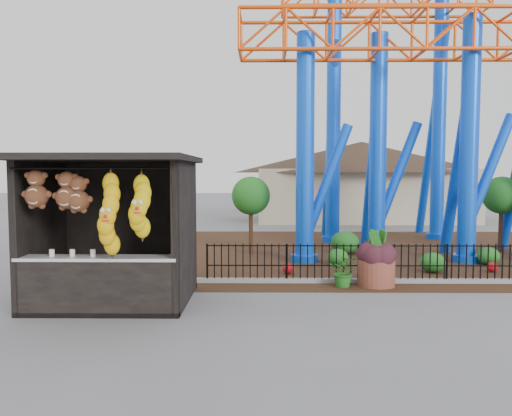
{
  "coord_description": "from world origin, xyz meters",
  "views": [
    {
      "loc": [
        0.17,
        -9.37,
        2.76
      ],
      "look_at": [
        0.04,
        1.5,
        2.0
      ],
      "focal_mm": 35.0,
      "sensor_mm": 36.0,
      "label": 1
    }
  ],
  "objects_px": {
    "prize_booth": "(110,233)",
    "potted_plant": "(344,271)",
    "roller_coaster": "(405,67)",
    "terracotta_planter": "(376,273)"
  },
  "relations": [
    {
      "from": "prize_booth",
      "to": "potted_plant",
      "type": "bearing_deg",
      "value": 17.76
    },
    {
      "from": "roller_coaster",
      "to": "potted_plant",
      "type": "distance_m",
      "value": 8.8
    },
    {
      "from": "roller_coaster",
      "to": "potted_plant",
      "type": "bearing_deg",
      "value": -117.51
    },
    {
      "from": "prize_booth",
      "to": "roller_coaster",
      "type": "height_order",
      "value": "roller_coaster"
    },
    {
      "from": "potted_plant",
      "to": "terracotta_planter",
      "type": "bearing_deg",
      "value": 20.21
    },
    {
      "from": "roller_coaster",
      "to": "terracotta_planter",
      "type": "bearing_deg",
      "value": -111.2
    },
    {
      "from": "prize_booth",
      "to": "roller_coaster",
      "type": "xyz_separation_m",
      "value": [
        8.12,
        7.32,
        4.92
      ]
    },
    {
      "from": "roller_coaster",
      "to": "potted_plant",
      "type": "relative_size",
      "value": 14.2
    },
    {
      "from": "terracotta_planter",
      "to": "potted_plant",
      "type": "bearing_deg",
      "value": -170.93
    },
    {
      "from": "roller_coaster",
      "to": "terracotta_planter",
      "type": "relative_size",
      "value": 12.22
    }
  ]
}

